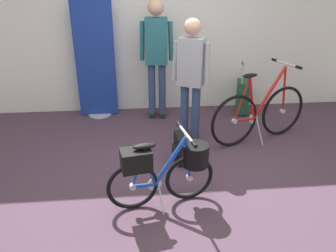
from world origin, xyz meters
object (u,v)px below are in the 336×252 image
object	(u,v)px
folding_bike_foreground	(166,167)
display_bike_left	(260,113)
visitor_browsing	(157,52)
backpack_on_floor	(183,148)
rolling_suitcase	(243,96)
visitor_near_wall	(191,75)
floor_banner_stand	(96,66)

from	to	relation	value
folding_bike_foreground	display_bike_left	bearing A→B (deg)	42.97
visitor_browsing	backpack_on_floor	bearing A→B (deg)	-80.99
display_bike_left	visitor_browsing	world-z (taller)	visitor_browsing
display_bike_left	rolling_suitcase	distance (m)	1.01
display_bike_left	rolling_suitcase	bearing A→B (deg)	85.48
rolling_suitcase	display_bike_left	bearing A→B (deg)	-94.52
folding_bike_foreground	visitor_near_wall	xyz separation A→B (m)	(0.44, 1.37, 0.52)
visitor_near_wall	rolling_suitcase	bearing A→B (deg)	41.99
visitor_near_wall	folding_bike_foreground	bearing A→B (deg)	-107.87
visitor_near_wall	visitor_browsing	distance (m)	0.94
floor_banner_stand	visitor_browsing	bearing A→B (deg)	-10.72
visitor_browsing	rolling_suitcase	xyz separation A→B (m)	(1.40, 0.07, -0.76)
display_bike_left	backpack_on_floor	world-z (taller)	display_bike_left
folding_bike_foreground	visitor_browsing	world-z (taller)	visitor_browsing
backpack_on_floor	visitor_browsing	bearing A→B (deg)	99.01
backpack_on_floor	folding_bike_foreground	bearing A→B (deg)	-109.32
display_bike_left	visitor_browsing	xyz separation A→B (m)	(-1.32, 0.94, 0.65)
visitor_browsing	backpack_on_floor	world-z (taller)	visitor_browsing
display_bike_left	floor_banner_stand	bearing A→B (deg)	153.65
visitor_near_wall	visitor_browsing	bearing A→B (deg)	114.58
folding_bike_foreground	rolling_suitcase	xyz separation A→B (m)	(1.46, 2.29, -0.13)
floor_banner_stand	backpack_on_floor	world-z (taller)	floor_banner_stand
floor_banner_stand	backpack_on_floor	bearing A→B (deg)	-54.13
folding_bike_foreground	visitor_browsing	size ratio (longest dim) A/B	0.59
visitor_near_wall	floor_banner_stand	bearing A→B (deg)	142.16
folding_bike_foreground	display_bike_left	world-z (taller)	display_bike_left
floor_banner_stand	folding_bike_foreground	distance (m)	2.58
rolling_suitcase	backpack_on_floor	size ratio (longest dim) A/B	2.36
display_bike_left	rolling_suitcase	size ratio (longest dim) A/B	1.75
folding_bike_foreground	display_bike_left	distance (m)	1.88
backpack_on_floor	rolling_suitcase	bearing A→B (deg)	51.63
floor_banner_stand	visitor_near_wall	size ratio (longest dim) A/B	1.10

